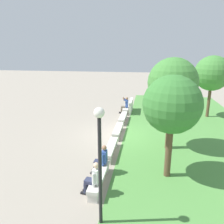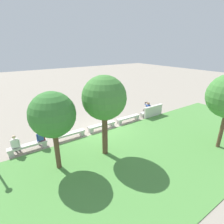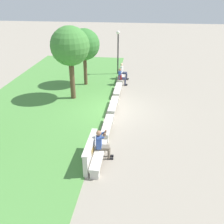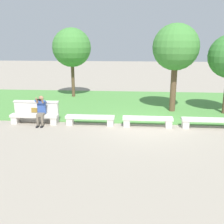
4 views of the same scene
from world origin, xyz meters
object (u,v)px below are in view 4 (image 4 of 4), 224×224
(bench_mid, at_px, (148,120))
(person_photographer, at_px, (41,109))
(tree_right_background, at_px, (176,48))
(bench_main, at_px, (34,117))
(bench_far, at_px, (207,122))
(bench_near, at_px, (90,119))
(tree_left_background, at_px, (72,48))

(bench_mid, xyz_separation_m, person_photographer, (-4.79, -0.08, 0.43))
(tree_right_background, bearing_deg, bench_main, -157.05)
(bench_far, xyz_separation_m, person_photographer, (-7.37, -0.08, 0.43))
(person_photographer, distance_m, tree_right_background, 7.36)
(bench_mid, bearing_deg, bench_far, 0.00)
(bench_near, distance_m, tree_left_background, 7.21)
(bench_main, height_order, tree_left_background, tree_left_background)
(bench_far, bearing_deg, tree_left_background, 139.77)
(bench_near, relative_size, tree_right_background, 0.48)
(person_photographer, relative_size, tree_right_background, 0.29)
(bench_main, xyz_separation_m, bench_near, (2.58, 0.00, 0.00))
(bench_main, height_order, bench_mid, same)
(tree_left_background, bearing_deg, bench_main, -93.75)
(bench_far, height_order, tree_right_background, tree_right_background)
(bench_mid, bearing_deg, tree_left_background, 127.46)
(bench_near, distance_m, person_photographer, 2.25)
(bench_main, height_order, bench_far, same)
(bench_main, distance_m, person_photographer, 0.57)
(person_photographer, xyz_separation_m, tree_right_background, (6.24, 2.88, 2.63))
(bench_mid, height_order, bench_far, same)
(bench_near, bearing_deg, tree_left_background, 109.31)
(bench_main, bearing_deg, bench_near, 0.00)
(bench_near, height_order, tree_left_background, tree_left_background)
(bench_main, relative_size, tree_right_background, 0.48)
(bench_main, xyz_separation_m, tree_left_background, (0.41, 6.20, 2.98))
(bench_near, xyz_separation_m, tree_right_background, (4.03, 2.80, 3.06))
(bench_mid, xyz_separation_m, tree_right_background, (1.46, 2.80, 3.06))
(tree_right_background, bearing_deg, tree_left_background, 151.30)
(bench_main, bearing_deg, person_photographer, -11.88)
(person_photographer, height_order, tree_left_background, tree_left_background)
(bench_mid, bearing_deg, person_photographer, -179.07)
(bench_main, height_order, tree_right_background, tree_right_background)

